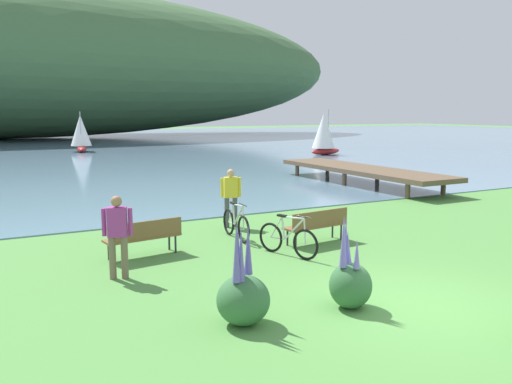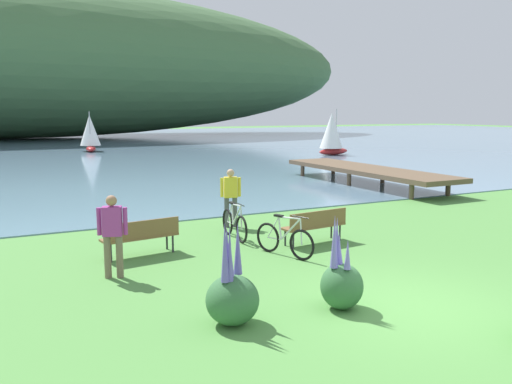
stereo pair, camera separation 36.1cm
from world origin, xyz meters
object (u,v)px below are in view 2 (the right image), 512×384
sailboat_nearest_to_shore (90,133)px  park_bench_further_along (315,224)px  person_on_the_grass (113,231)px  park_bench_near_camera (141,235)px  sailboat_toward_hillside (332,133)px  bicycle_beside_path (284,239)px  person_at_shoreline (231,194)px  bicycle_leaning_near_bench (234,224)px

sailboat_nearest_to_shore → park_bench_further_along: bearing=-90.3°
person_on_the_grass → sailboat_nearest_to_shore: (5.42, 35.02, 0.61)m
park_bench_near_camera → sailboat_toward_hillside: size_ratio=0.53×
bicycle_beside_path → sailboat_toward_hillside: size_ratio=0.49×
park_bench_further_along → person_at_shoreline: bearing=111.9°
bicycle_leaning_near_bench → person_on_the_grass: person_on_the_grass is taller
park_bench_near_camera → person_on_the_grass: person_on_the_grass is taller
bicycle_leaning_near_bench → sailboat_toward_hillside: (17.67, 21.11, 1.28)m
bicycle_beside_path → sailboat_nearest_to_shore: bearing=87.6°
sailboat_toward_hillside → person_at_shoreline: bearing=-131.0°
bicycle_leaning_near_bench → person_at_shoreline: person_at_shoreline is taller
bicycle_leaning_near_bench → person_at_shoreline: 1.58m
park_bench_further_along → person_at_shoreline: (-1.12, 2.80, 0.46)m
bicycle_beside_path → person_at_shoreline: (0.16, 3.47, 0.58)m
park_bench_further_along → person_on_the_grass: 5.26m
person_at_shoreline → sailboat_toward_hillside: bearing=49.0°
park_bench_near_camera → person_on_the_grass: bearing=-124.1°
person_on_the_grass → bicycle_beside_path: bearing=-1.9°
park_bench_further_along → person_on_the_grass: bearing=-174.1°
bicycle_beside_path → park_bench_near_camera: bearing=153.7°
park_bench_further_along → bicycle_beside_path: bicycle_beside_path is taller
park_bench_near_camera → sailboat_nearest_to_shore: sailboat_nearest_to_shore is taller
park_bench_near_camera → sailboat_toward_hillside: bearing=46.9°
park_bench_near_camera → person_at_shoreline: person_at_shoreline is taller
park_bench_further_along → sailboat_nearest_to_shore: bearing=89.7°
park_bench_near_camera → sailboat_nearest_to_shore: bearing=82.4°
bicycle_leaning_near_bench → sailboat_nearest_to_shore: sailboat_nearest_to_shore is taller
person_at_shoreline → bicycle_leaning_near_bench: bearing=-110.1°
bicycle_beside_path → person_on_the_grass: size_ratio=0.99×
person_at_shoreline → sailboat_toward_hillside: (17.17, 19.74, 0.70)m
bicycle_leaning_near_bench → bicycle_beside_path: size_ratio=1.05×
park_bench_further_along → bicycle_beside_path: bearing=-152.4°
park_bench_near_camera → bicycle_leaning_near_bench: 2.74m
bicycle_leaning_near_bench → sailboat_nearest_to_shore: bearing=86.8°
park_bench_further_along → person_at_shoreline: size_ratio=1.08×
sailboat_nearest_to_shore → bicycle_leaning_near_bench: bearing=-93.2°
sailboat_nearest_to_shore → sailboat_toward_hillside: (15.84, -11.94, 0.09)m
bicycle_leaning_near_bench → sailboat_toward_hillside: bearing=50.1°
park_bench_further_along → bicycle_leaning_near_bench: bearing=138.9°
bicycle_leaning_near_bench → person_at_shoreline: size_ratio=1.04×
park_bench_near_camera → sailboat_toward_hillside: sailboat_toward_hillside is taller
bicycle_leaning_near_bench → person_at_shoreline: bearing=69.9°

